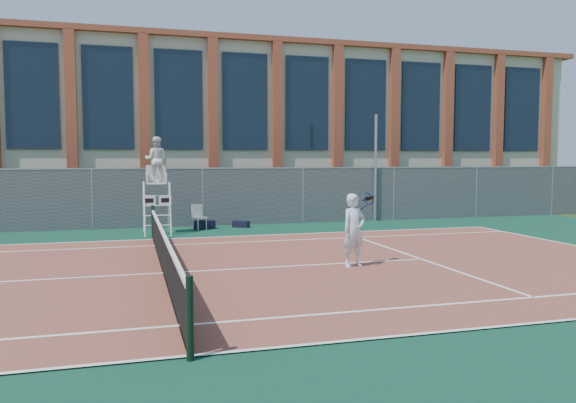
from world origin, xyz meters
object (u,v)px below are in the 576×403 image
object	(u,v)px
steel_pole	(375,168)
plastic_chair	(198,215)
tennis_player	(354,230)
umpire_chair	(156,162)

from	to	relation	value
steel_pole	plastic_chair	size ratio (longest dim) A/B	4.80
plastic_chair	tennis_player	xyz separation A→B (m)	(2.68, -8.20, 0.35)
steel_pole	tennis_player	distance (m)	10.38
umpire_chair	plastic_chair	xyz separation A→B (m)	(1.50, 0.71, -1.91)
umpire_chair	tennis_player	bearing A→B (deg)	-60.82
umpire_chair	tennis_player	distance (m)	8.71
steel_pole	plastic_chair	distance (m)	7.65
steel_pole	umpire_chair	world-z (taller)	steel_pole
umpire_chair	tennis_player	world-z (taller)	umpire_chair
steel_pole	plastic_chair	bearing A→B (deg)	-172.76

